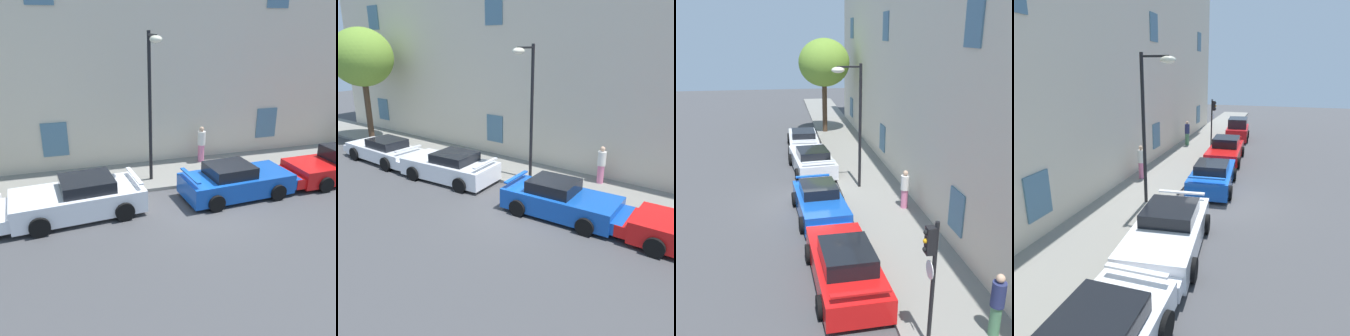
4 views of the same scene
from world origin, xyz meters
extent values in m
plane|color=#444447|center=(0.00, 0.00, 0.00)|extent=(80.00, 80.00, 0.00)
cube|color=gray|center=(0.00, 3.46, 0.07)|extent=(60.00, 3.10, 0.14)
cube|color=beige|center=(0.00, 7.26, 6.54)|extent=(38.99, 4.50, 13.08)
cube|color=slate|center=(-5.20, 4.98, 1.60)|extent=(1.10, 0.06, 1.50)
cube|color=slate|center=(5.20, 4.98, 1.60)|extent=(1.10, 0.06, 1.50)
cube|color=slate|center=(15.59, 4.98, 1.60)|extent=(1.10, 0.06, 1.50)
cube|color=slate|center=(5.20, 4.98, 7.74)|extent=(1.10, 0.06, 1.50)
cube|color=slate|center=(15.59, 4.98, 7.74)|extent=(1.10, 0.06, 1.50)
cube|color=black|center=(-9.09, 0.61, 1.08)|extent=(1.87, 1.49, 0.43)
cube|color=white|center=(-7.30, 0.59, 1.08)|extent=(0.17, 1.57, 0.06)
cylinder|color=black|center=(-8.01, -0.32, 0.36)|extent=(0.71, 0.25, 0.71)
cylinder|color=black|center=(-7.99, 1.52, 0.36)|extent=(0.71, 0.25, 0.71)
cube|color=white|center=(-4.56, 0.79, 0.56)|extent=(4.65, 2.42, 0.80)
cube|color=black|center=(-4.23, 0.82, 1.16)|extent=(1.94, 1.76, 0.41)
cube|color=white|center=(-6.53, 0.61, 0.46)|extent=(1.51, 1.96, 0.44)
cube|color=white|center=(-2.51, 0.99, 1.17)|extent=(0.32, 1.71, 0.06)
cylinder|color=black|center=(-5.85, -0.34, 0.34)|extent=(0.70, 0.30, 0.68)
cylinder|color=black|center=(-6.04, 1.66, 0.34)|extent=(0.70, 0.30, 0.68)
cylinder|color=black|center=(-3.08, -0.07, 0.34)|extent=(0.70, 0.30, 0.68)
cylinder|color=black|center=(-3.27, 1.92, 0.34)|extent=(0.70, 0.30, 0.68)
cube|color=#144CB2|center=(1.43, 0.64, 0.53)|extent=(4.35, 2.13, 0.76)
cube|color=black|center=(1.12, 0.62, 1.13)|extent=(1.79, 1.59, 0.43)
cube|color=#144CB2|center=(3.29, 0.77, 0.44)|extent=(1.39, 1.78, 0.42)
cube|color=#144CB2|center=(-0.51, 0.51, 1.13)|extent=(0.27, 1.57, 0.06)
cylinder|color=black|center=(2.68, 1.65, 0.32)|extent=(0.66, 0.28, 0.64)
cylinder|color=black|center=(2.81, -0.18, 0.32)|extent=(0.66, 0.28, 0.64)
cylinder|color=black|center=(0.06, 1.47, 0.32)|extent=(0.66, 0.28, 0.64)
cylinder|color=black|center=(0.19, -0.36, 0.32)|extent=(0.66, 0.28, 0.64)
cube|color=red|center=(6.44, 0.90, 0.53)|extent=(4.69, 2.06, 0.74)
cube|color=black|center=(6.78, 0.92, 1.17)|extent=(1.91, 1.58, 0.54)
cube|color=red|center=(4.40, 0.83, 0.44)|extent=(1.45, 1.78, 0.41)
cube|color=red|center=(8.56, 0.98, 1.12)|extent=(0.22, 1.61, 0.06)
cylinder|color=black|center=(5.04, -0.09, 0.32)|extent=(0.66, 0.26, 0.65)
cylinder|color=black|center=(4.97, 1.79, 0.32)|extent=(0.66, 0.26, 0.65)
cylinder|color=black|center=(7.91, 0.01, 0.32)|extent=(0.66, 0.26, 0.65)
cylinder|color=black|center=(7.84, 1.90, 0.32)|extent=(0.66, 0.26, 0.65)
cube|color=red|center=(13.16, 1.05, 0.58)|extent=(3.74, 1.86, 0.93)
cube|color=#1E232B|center=(13.16, 1.05, 1.40)|extent=(2.27, 1.57, 0.71)
cylinder|color=black|center=(12.13, 0.17, 0.30)|extent=(0.61, 0.24, 0.60)
cylinder|color=black|center=(12.02, 1.79, 0.30)|extent=(0.61, 0.24, 0.60)
cylinder|color=black|center=(14.31, 0.32, 0.30)|extent=(0.61, 0.24, 0.60)
cylinder|color=black|center=(14.20, 1.93, 0.30)|extent=(0.61, 0.24, 0.60)
cylinder|color=black|center=(9.56, 2.47, 1.82)|extent=(0.10, 0.10, 3.36)
cube|color=black|center=(9.56, 2.33, 3.05)|extent=(0.22, 0.20, 0.66)
sphere|color=black|center=(9.56, 2.22, 3.26)|extent=(0.12, 0.12, 0.12)
sphere|color=orange|center=(9.56, 2.22, 3.05)|extent=(0.12, 0.12, 0.12)
sphere|color=black|center=(9.56, 2.22, 2.84)|extent=(0.12, 0.12, 0.12)
cylinder|color=white|center=(9.56, 2.37, 2.30)|extent=(0.44, 0.02, 0.44)
cylinder|color=black|center=(-1.41, 2.89, 3.12)|extent=(0.14, 0.14, 5.96)
cube|color=black|center=(-1.41, 2.34, 5.95)|extent=(0.08, 1.10, 0.08)
ellipsoid|color=#EAE5C6|center=(-1.41, 1.84, 5.82)|extent=(0.44, 0.60, 0.28)
cylinder|color=pink|center=(1.42, 4.34, 0.56)|extent=(0.39, 0.39, 0.83)
cylinder|color=silver|center=(1.42, 4.34, 1.29)|extent=(0.49, 0.49, 0.64)
sphere|color=tan|center=(1.42, 4.34, 1.74)|extent=(0.22, 0.22, 0.22)
cylinder|color=#4C7F59|center=(9.44, 4.24, 0.57)|extent=(0.34, 0.34, 0.87)
cylinder|color=navy|center=(9.44, 4.24, 1.34)|extent=(0.42, 0.42, 0.67)
sphere|color=tan|center=(9.44, 4.24, 1.79)|extent=(0.22, 0.22, 0.22)
camera|label=1|loc=(-4.85, -11.23, 6.33)|focal=39.45mm
camera|label=2|loc=(7.08, -10.18, 6.10)|focal=38.02mm
camera|label=3|loc=(17.24, -0.82, 7.43)|focal=43.63mm
camera|label=4|loc=(-13.14, -2.28, 5.48)|focal=34.76mm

